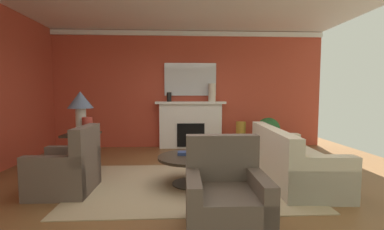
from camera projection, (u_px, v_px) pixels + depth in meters
ground_plane at (188, 185)px, 4.10m from camera, size 8.71×8.71×0.00m
wall_fireplace at (184, 90)px, 7.02m from camera, size 7.30×0.12×3.03m
crown_moulding at (184, 34)px, 6.83m from camera, size 7.30×0.08×0.12m
area_rug at (190, 184)px, 4.10m from camera, size 3.39×2.24×0.01m
fireplace at (191, 126)px, 6.90m from camera, size 1.80×0.35×1.21m
mantel_mirror at (190, 79)px, 6.92m from camera, size 1.35×0.04×0.84m
sofa at (290, 162)px, 4.33m from camera, size 1.03×2.15×0.85m
armchair_near_window at (67, 171)px, 3.78m from camera, size 0.81×0.81×0.95m
armchair_facing_fireplace at (226, 201)px, 2.72m from camera, size 0.81×0.81×0.95m
coffee_table at (190, 164)px, 4.08m from camera, size 1.00×1.00×0.45m
side_table at (82, 150)px, 4.76m from camera, size 0.56×0.56×0.70m
table_lamp at (80, 104)px, 4.69m from camera, size 0.44×0.44×0.75m
vase_tall_corner at (241, 136)px, 6.68m from camera, size 0.24×0.24×0.71m
vase_mantel_left at (169, 97)px, 6.76m from camera, size 0.12×0.12×0.24m
vase_mantel_right at (212, 93)px, 6.80m from camera, size 0.19×0.19×0.46m
vase_on_side_table at (87, 126)px, 4.61m from camera, size 0.17×0.17×0.30m
book_red_cover at (185, 153)px, 4.16m from camera, size 0.22×0.16×0.05m
potted_plant at (268, 132)px, 6.40m from camera, size 0.56×0.56×0.83m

